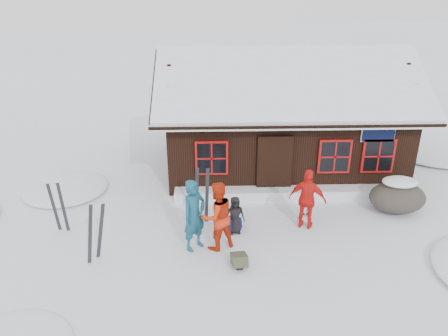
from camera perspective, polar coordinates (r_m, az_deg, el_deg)
The scene contains 15 objects.
ground at distance 12.24m, azimuth 3.75°, elevation -8.90°, with size 120.00×120.00×0.00m, color white.
mountain_hut at distance 16.23m, azimuth 7.56°, elevation 5.63°, with size 8.90×6.09×4.42m.
snow_drift at distance 14.29m, azimuth 8.93°, elevation -3.20°, with size 7.60×0.60×0.35m, color white.
snow_mounds at distance 14.06m, azimuth 9.78°, elevation -4.54°, with size 20.60×13.20×0.48m.
skier_teal at distance 11.27m, azimuth -3.90°, elevation -6.21°, with size 0.71×0.47×1.96m, color navy.
skier_orange_left at distance 11.28m, azimuth -0.93°, elevation -6.29°, with size 0.92×0.72×1.89m, color red.
skier_orange_right at distance 12.41m, azimuth 10.85°, elevation -4.04°, with size 1.05×0.44×1.79m, color red.
skier_crouched at distance 12.11m, azimuth 1.43°, elevation -6.18°, with size 0.54×0.35×1.11m, color black.
boulder at distance 14.19m, azimuth 21.71°, elevation -3.46°, with size 1.69×1.26×0.99m.
ski_pair_left at distance 11.42m, azimuth -16.46°, elevation -8.16°, with size 0.54×0.34×1.58m.
ski_pair_mid at distance 12.97m, azimuth -20.78°, elevation -4.90°, with size 0.45×0.08×1.52m.
ski_pair_right at distance 12.48m, azimuth -2.91°, elevation -3.74°, with size 0.47×0.07×1.77m.
ski_poles at distance 13.09m, azimuth 10.76°, elevation -4.12°, with size 0.21×0.11×1.19m.
backpack_blue at distance 12.47m, azimuth 1.06°, elevation -7.39°, with size 0.39×0.52×0.28m, color #131250.
backpack_olive at distance 11.02m, azimuth 1.99°, elevation -12.15°, with size 0.38×0.50×0.27m, color #434330.
Camera 1 is at (-1.13, -10.22, 6.64)m, focal length 35.00 mm.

